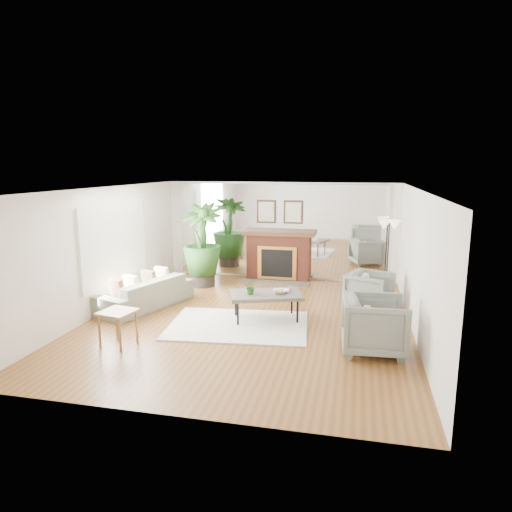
% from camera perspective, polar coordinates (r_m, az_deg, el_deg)
% --- Properties ---
extents(ground, '(7.00, 7.00, 0.00)m').
position_cam_1_polar(ground, '(8.82, -0.91, -8.05)').
color(ground, brown).
rests_on(ground, ground).
extents(wall_left, '(0.02, 7.00, 2.50)m').
position_cam_1_polar(wall_left, '(9.63, -18.52, 0.70)').
color(wall_left, white).
rests_on(wall_left, ground).
extents(wall_right, '(0.02, 7.00, 2.50)m').
position_cam_1_polar(wall_right, '(8.32, 19.50, -0.94)').
color(wall_right, white).
rests_on(wall_right, ground).
extents(wall_back, '(6.00, 0.02, 2.50)m').
position_cam_1_polar(wall_back, '(11.86, 3.02, 3.16)').
color(wall_back, white).
rests_on(wall_back, ground).
extents(mirror_panel, '(5.40, 0.04, 2.40)m').
position_cam_1_polar(mirror_panel, '(11.84, 3.00, 3.15)').
color(mirror_panel, silver).
rests_on(mirror_panel, wall_back).
extents(window_panel, '(0.04, 2.40, 1.50)m').
position_cam_1_polar(window_panel, '(9.93, -17.22, 1.68)').
color(window_panel, '#B2E09E').
rests_on(window_panel, wall_left).
extents(fireplace, '(1.85, 0.83, 2.05)m').
position_cam_1_polar(fireplace, '(11.73, 2.80, 0.15)').
color(fireplace, maroon).
rests_on(fireplace, ground).
extents(area_rug, '(2.69, 2.05, 0.03)m').
position_cam_1_polar(area_rug, '(8.53, -2.24, -8.63)').
color(area_rug, white).
rests_on(area_rug, ground).
extents(coffee_table, '(1.52, 1.17, 0.53)m').
position_cam_1_polar(coffee_table, '(8.69, 1.25, -4.96)').
color(coffee_table, '#60564C').
rests_on(coffee_table, ground).
extents(sofa, '(1.50, 2.31, 0.63)m').
position_cam_1_polar(sofa, '(9.78, -13.69, -4.50)').
color(sofa, gray).
rests_on(sofa, ground).
extents(armchair_back, '(1.09, 1.08, 0.77)m').
position_cam_1_polar(armchair_back, '(9.67, 13.99, -4.25)').
color(armchair_back, gray).
rests_on(armchair_back, ground).
extents(armchair_front, '(1.04, 1.02, 0.90)m').
position_cam_1_polar(armchair_front, '(7.49, 14.61, -8.35)').
color(armchair_front, gray).
rests_on(armchair_front, ground).
extents(side_table, '(0.61, 0.61, 0.59)m').
position_cam_1_polar(side_table, '(7.82, -16.92, -7.25)').
color(side_table, olive).
rests_on(side_table, ground).
extents(potted_ficus, '(0.99, 0.99, 2.03)m').
position_cam_1_polar(potted_ficus, '(11.15, -6.73, 1.71)').
color(potted_ficus, black).
rests_on(potted_ficus, ground).
extents(floor_lamp, '(0.53, 0.30, 1.64)m').
position_cam_1_polar(floor_lamp, '(11.32, 16.31, 3.11)').
color(floor_lamp, black).
rests_on(floor_lamp, ground).
extents(tabletop_plant, '(0.29, 0.27, 0.27)m').
position_cam_1_polar(tabletop_plant, '(8.59, -0.64, -3.90)').
color(tabletop_plant, '#27561F').
rests_on(tabletop_plant, coffee_table).
extents(fruit_bowl, '(0.29, 0.29, 0.07)m').
position_cam_1_polar(fruit_bowl, '(8.68, 2.98, -4.44)').
color(fruit_bowl, olive).
rests_on(fruit_bowl, coffee_table).
extents(book, '(0.21, 0.28, 0.02)m').
position_cam_1_polar(book, '(8.86, 2.86, -4.28)').
color(book, olive).
rests_on(book, coffee_table).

